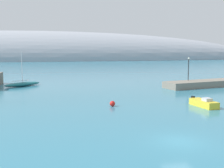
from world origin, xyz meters
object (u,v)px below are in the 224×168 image
motorboat_yellow_foreground (204,103)px  mooring_buoy_red (112,104)px  sailboat_teal_mid_mooring (22,84)px  harbor_lamp_post (189,66)px

motorboat_yellow_foreground → mooring_buoy_red: (-11.85, 2.69, -0.11)m
sailboat_teal_mid_mooring → motorboat_yellow_foreground: (25.76, -27.18, 0.03)m
harbor_lamp_post → sailboat_teal_mid_mooring: bearing=166.7°
harbor_lamp_post → mooring_buoy_red: bearing=-139.0°
mooring_buoy_red → harbor_lamp_post: harbor_lamp_post is taller
sailboat_teal_mid_mooring → mooring_buoy_red: sailboat_teal_mid_mooring is taller
sailboat_teal_mid_mooring → harbor_lamp_post: sailboat_teal_mid_mooring is taller
mooring_buoy_red → motorboat_yellow_foreground: bearing=-12.8°
mooring_buoy_red → harbor_lamp_post: (19.18, 16.70, 3.76)m
sailboat_teal_mid_mooring → harbor_lamp_post: size_ratio=1.62×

